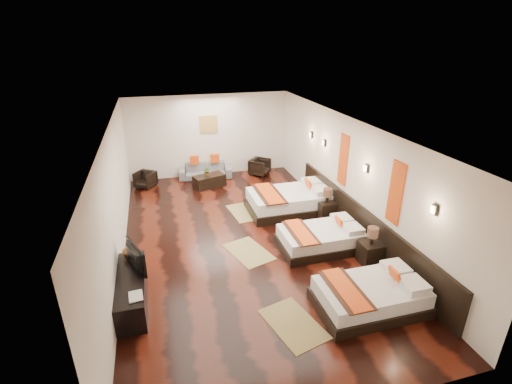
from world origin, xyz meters
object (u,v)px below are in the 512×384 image
object	(u,v)px
nightstand_a	(370,251)
book	(129,298)
bed_far	(291,200)
figurine	(130,250)
bed_near	(371,295)
armchair_right	(260,167)
sofa	(205,170)
armchair_left	(145,179)
bed_mid	(321,238)
tv	(132,258)
coffee_table	(209,181)
nightstand_b	(326,208)
tv_console	(132,290)
table_plant	(207,172)

from	to	relation	value
nightstand_a	book	distance (m)	4.99
bed_far	figurine	world-z (taller)	bed_far
bed_near	armchair_right	distance (m)	7.22
book	figurine	size ratio (longest dim) A/B	0.93
sofa	armchair_left	size ratio (longest dim) A/B	3.05
book	figurine	world-z (taller)	figurine
bed_mid	tv	size ratio (longest dim) A/B	2.20
bed_mid	armchair_left	distance (m)	6.34
sofa	tv	bearing A→B (deg)	-104.24
coffee_table	figurine	bearing A→B (deg)	-116.28
bed_mid	nightstand_b	xyz separation A→B (m)	(0.75, 1.32, 0.06)
bed_far	tv_console	bearing A→B (deg)	-145.36
bed_far	nightstand_b	xyz separation A→B (m)	(0.75, -0.74, 0.00)
figurine	armchair_right	world-z (taller)	figurine
bed_near	armchair_right	size ratio (longest dim) A/B	3.04
nightstand_a	sofa	xyz separation A→B (m)	(-2.69, 6.19, -0.04)
bed_near	tv_console	size ratio (longest dim) A/B	1.08
nightstand_b	armchair_left	bearing A→B (deg)	142.25
nightstand_b	bed_far	bearing A→B (deg)	135.31
bed_near	bed_far	distance (m)	4.20
sofa	armchair_left	world-z (taller)	armchair_left
nightstand_a	coffee_table	world-z (taller)	nightstand_a
nightstand_b	table_plant	world-z (taller)	nightstand_b
nightstand_a	armchair_left	distance (m)	7.48
bed_far	tv_console	size ratio (longest dim) A/B	1.30
bed_near	coffee_table	xyz separation A→B (m)	(-1.94, 6.58, -0.05)
bed_mid	armchair_right	world-z (taller)	bed_mid
sofa	armchair_right	distance (m)	1.92
tv_console	tv	bearing A→B (deg)	79.07
coffee_table	table_plant	distance (m)	0.35
bed_mid	nightstand_b	bearing A→B (deg)	60.46
armchair_right	book	bearing A→B (deg)	-170.76
tv	armchair_right	size ratio (longest dim) A/B	1.36
figurine	armchair_left	xyz separation A→B (m)	(0.25, 5.09, -0.45)
nightstand_a	armchair_right	xyz separation A→B (m)	(-0.78, 5.95, -0.01)
nightstand_a	tv	distance (m)	4.93
table_plant	coffee_table	bearing A→B (deg)	33.95
bed_mid	armchair_right	xyz separation A→B (m)	(-0.03, 5.08, 0.04)
book	sofa	world-z (taller)	book
bed_mid	bed_far	xyz separation A→B (m)	(0.01, 2.06, 0.05)
nightstand_b	tv_console	bearing A→B (deg)	-156.36
nightstand_b	coffee_table	world-z (taller)	nightstand_b
bed_far	book	world-z (taller)	bed_far
bed_far	tv	size ratio (longest dim) A/B	2.68
bed_near	sofa	world-z (taller)	bed_near
bed_near	figurine	world-z (taller)	figurine
bed_far	coffee_table	world-z (taller)	bed_far
sofa	coffee_table	distance (m)	0.88
bed_mid	figurine	distance (m)	4.22
bed_near	tv_console	bearing A→B (deg)	162.79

